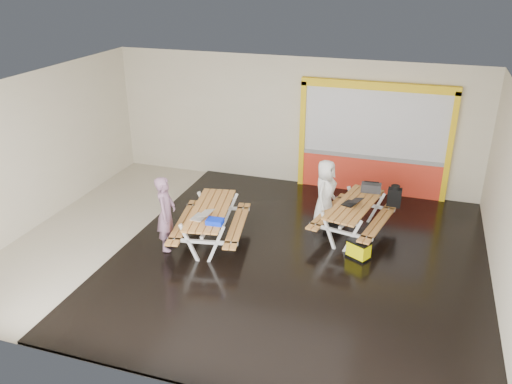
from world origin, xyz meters
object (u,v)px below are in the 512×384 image
(laptop_right, at_px, (352,202))
(toolbox, at_px, (371,188))
(blue_pouch, at_px, (215,221))
(backpack, at_px, (394,196))
(picnic_table_right, at_px, (354,211))
(picnic_table_left, at_px, (211,217))
(person_left, at_px, (166,213))
(dark_case, at_px, (332,227))
(laptop_left, at_px, (202,216))
(person_right, at_px, (325,192))
(fluke_bag, at_px, (359,250))

(laptop_right, xyz_separation_m, toolbox, (0.31, 0.84, 0.05))
(blue_pouch, relative_size, backpack, 0.64)
(toolbox, bearing_deg, picnic_table_right, -109.51)
(picnic_table_left, distance_m, toolbox, 3.78)
(blue_pouch, bearing_deg, person_left, 177.67)
(blue_pouch, bearing_deg, picnic_table_left, 120.43)
(picnic_table_left, bearing_deg, laptop_right, 22.98)
(backpack, bearing_deg, dark_case, -150.30)
(backpack, distance_m, dark_case, 1.60)
(blue_pouch, bearing_deg, laptop_left, 157.22)
(laptop_right, bearing_deg, person_left, -153.88)
(laptop_right, distance_m, toolbox, 0.89)
(picnic_table_left, relative_size, blue_pouch, 7.05)
(person_right, height_order, toolbox, person_right)
(picnic_table_right, distance_m, laptop_right, 0.27)
(picnic_table_left, relative_size, fluke_bag, 4.31)
(laptop_left, height_order, backpack, laptop_left)
(picnic_table_left, relative_size, laptop_right, 4.88)
(laptop_left, height_order, laptop_right, laptop_left)
(person_left, relative_size, dark_case, 4.38)
(picnic_table_left, distance_m, person_right, 2.71)
(picnic_table_left, height_order, backpack, backpack)
(backpack, bearing_deg, fluke_bag, -106.29)
(picnic_table_right, relative_size, person_right, 1.48)
(picnic_table_left, bearing_deg, picnic_table_right, 24.09)
(toolbox, xyz_separation_m, backpack, (0.54, 0.09, -0.18))
(toolbox, bearing_deg, backpack, 9.11)
(picnic_table_right, xyz_separation_m, toolbox, (0.27, 0.75, 0.30))
(laptop_left, xyz_separation_m, blue_pouch, (0.35, -0.15, -0.01))
(person_right, relative_size, dark_case, 4.18)
(picnic_table_right, distance_m, person_left, 4.11)
(laptop_right, bearing_deg, laptop_left, -149.61)
(laptop_left, xyz_separation_m, backpack, (3.70, 2.59, -0.16))
(dark_case, distance_m, fluke_bag, 1.33)
(laptop_right, bearing_deg, fluke_bag, -70.57)
(person_left, distance_m, dark_case, 3.82)
(picnic_table_right, bearing_deg, laptop_left, -148.75)
(backpack, relative_size, fluke_bag, 0.96)
(backpack, relative_size, dark_case, 1.41)
(person_left, bearing_deg, blue_pouch, -104.23)
(person_right, bearing_deg, fluke_bag, -133.15)
(person_left, height_order, fluke_bag, person_left)
(picnic_table_left, relative_size, laptop_left, 5.49)
(picnic_table_left, xyz_separation_m, backpack, (3.70, 2.13, 0.10))
(person_left, relative_size, blue_pouch, 4.86)
(picnic_table_right, distance_m, backpack, 1.17)
(toolbox, bearing_deg, dark_case, -139.06)
(picnic_table_left, distance_m, picnic_table_right, 3.18)
(picnic_table_left, relative_size, person_right, 1.52)
(toolbox, height_order, dark_case, toolbox)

